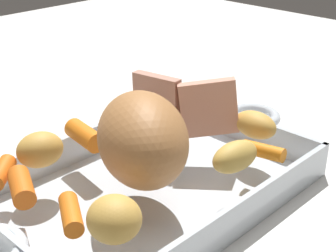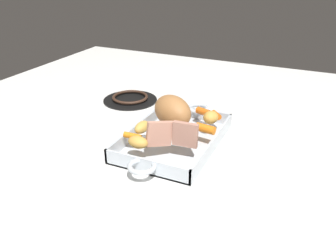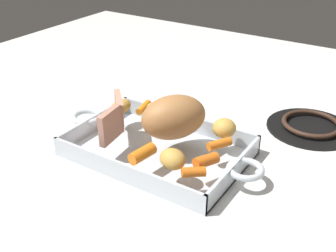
% 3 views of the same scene
% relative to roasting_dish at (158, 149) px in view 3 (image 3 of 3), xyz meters
% --- Properties ---
extents(ground_plane, '(1.87, 1.87, 0.00)m').
position_rel_roasting_dish_xyz_m(ground_plane, '(0.00, 0.00, -0.01)').
color(ground_plane, silver).
extents(roasting_dish, '(0.47, 0.24, 0.04)m').
position_rel_roasting_dish_xyz_m(roasting_dish, '(0.00, 0.00, 0.00)').
color(roasting_dish, silver).
rests_on(roasting_dish, ground_plane).
extents(pork_roast, '(0.15, 0.17, 0.09)m').
position_rel_roasting_dish_xyz_m(pork_roast, '(-0.03, -0.02, 0.08)').
color(pork_roast, '#AE7340').
rests_on(pork_roast, roasting_dish).
extents(roast_slice_thin, '(0.06, 0.06, 0.08)m').
position_rel_roasting_dish_xyz_m(roast_slice_thin, '(0.10, -0.00, 0.07)').
color(roast_slice_thin, tan).
rests_on(roast_slice_thin, roasting_dish).
extents(roast_slice_outer, '(0.02, 0.07, 0.07)m').
position_rel_roasting_dish_xyz_m(roast_slice_outer, '(0.07, 0.06, 0.06)').
color(roast_slice_outer, tan).
rests_on(roast_slice_outer, roasting_dish).
extents(baby_carrot_southeast, '(0.04, 0.04, 0.02)m').
position_rel_roasting_dish_xyz_m(baby_carrot_southeast, '(-0.13, 0.08, 0.04)').
color(baby_carrot_southeast, orange).
rests_on(baby_carrot_southeast, roasting_dish).
extents(baby_carrot_northeast, '(0.02, 0.05, 0.02)m').
position_rel_roasting_dish_xyz_m(baby_carrot_northeast, '(0.10, -0.08, 0.04)').
color(baby_carrot_northeast, orange).
rests_on(baby_carrot_northeast, roasting_dish).
extents(baby_carrot_long, '(0.03, 0.06, 0.02)m').
position_rel_roasting_dish_xyz_m(baby_carrot_long, '(-0.02, 0.09, 0.04)').
color(baby_carrot_long, orange).
rests_on(baby_carrot_long, roasting_dish).
extents(baby_carrot_short, '(0.04, 0.05, 0.02)m').
position_rel_roasting_dish_xyz_m(baby_carrot_short, '(-0.14, 0.04, 0.04)').
color(baby_carrot_short, orange).
rests_on(baby_carrot_short, roasting_dish).
extents(baby_carrot_southwest, '(0.04, 0.05, 0.02)m').
position_rel_roasting_dish_xyz_m(baby_carrot_southwest, '(-0.13, -0.03, 0.04)').
color(baby_carrot_southwest, orange).
rests_on(baby_carrot_southwest, roasting_dish).
extents(potato_golden_small, '(0.04, 0.06, 0.03)m').
position_rel_roasting_dish_xyz_m(potato_golden_small, '(0.13, -0.05, 0.05)').
color(potato_golden_small, gold).
rests_on(potato_golden_small, roasting_dish).
extents(potato_halved, '(0.06, 0.05, 0.04)m').
position_rel_roasting_dish_xyz_m(potato_halved, '(-0.09, 0.08, 0.05)').
color(potato_halved, gold).
rests_on(potato_halved, roasting_dish).
extents(potato_near_roast, '(0.06, 0.06, 0.04)m').
position_rel_roasting_dish_xyz_m(potato_near_roast, '(-0.12, -0.08, 0.05)').
color(potato_near_roast, gold).
rests_on(potato_near_roast, roasting_dish).
extents(potato_corner, '(0.06, 0.04, 0.03)m').
position_rel_roasting_dish_xyz_m(potato_corner, '(0.05, -0.08, 0.05)').
color(potato_corner, gold).
rests_on(potato_corner, roasting_dish).
extents(stove_burner_rear, '(0.20, 0.20, 0.02)m').
position_rel_roasting_dish_xyz_m(stove_burner_rear, '(-0.24, -0.29, -0.00)').
color(stove_burner_rear, black).
rests_on(stove_burner_rear, ground_plane).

